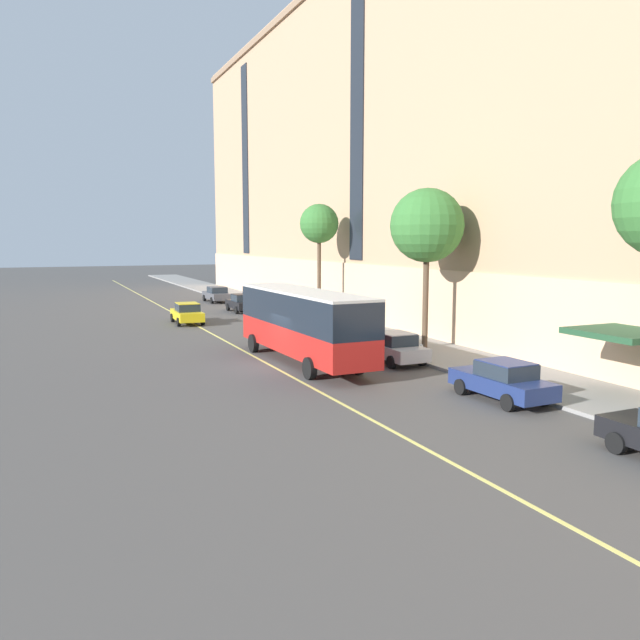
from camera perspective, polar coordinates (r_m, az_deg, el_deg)
The scene contains 15 objects.
ground_plane at distance 30.85m, azimuth -4.25°, elevation -4.22°, with size 260.00×260.00×0.00m, color #4C4947.
sidewalk at distance 37.51m, azimuth 7.62°, elevation -2.09°, with size 4.83×160.00×0.15m, color gray.
apartment_facade at distance 40.59m, azimuth 21.00°, elevation 17.63°, with size 15.20×110.00×27.54m.
city_bus at distance 31.15m, azimuth -1.56°, elevation -0.12°, with size 2.93×11.75×3.68m.
parked_car_darkgray_0 at distance 63.39m, azimuth -9.42°, elevation 2.34°, with size 2.04×4.73×1.56m.
parked_car_silver_1 at distance 31.70m, azimuth 6.69°, elevation -2.50°, with size 2.02×4.38×1.56m.
parked_car_navy_3 at distance 25.12m, azimuth 16.35°, elevation -5.33°, with size 2.04×4.40×1.56m.
parked_car_green_4 at distance 44.28m, azimuth -2.93°, elevation 0.33°, with size 1.93×4.68×1.56m.
parked_car_silver_5 at distance 38.23m, azimuth 0.88°, elevation -0.78°, with size 2.00×4.26×1.56m.
parked_car_black_7 at distance 54.31m, azimuth -7.15°, elevation 1.57°, with size 1.95×4.28×1.56m.
taxi_cab at distance 47.27m, azimuth -12.05°, elevation 0.62°, with size 2.05×4.51×1.56m.
street_tree_mid_block at distance 35.10m, azimuth 9.76°, elevation 8.47°, with size 4.07×4.07×8.85m.
street_tree_far_uptown at distance 47.88m, azimuth -0.08°, elevation 8.72°, with size 2.97×2.97×8.75m.
fire_hydrant at distance 32.43m, azimuth 9.22°, elevation -2.84°, with size 0.42×0.24×0.72m.
lane_centerline at distance 33.60m, azimuth -6.14°, elevation -3.28°, with size 0.16×140.00×0.01m, color #E0D66B.
Camera 1 is at (-10.26, -28.44, 6.14)m, focal length 35.00 mm.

